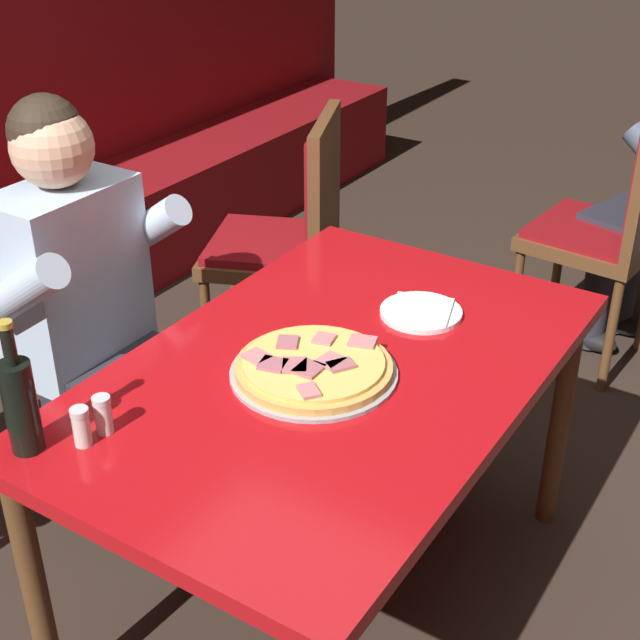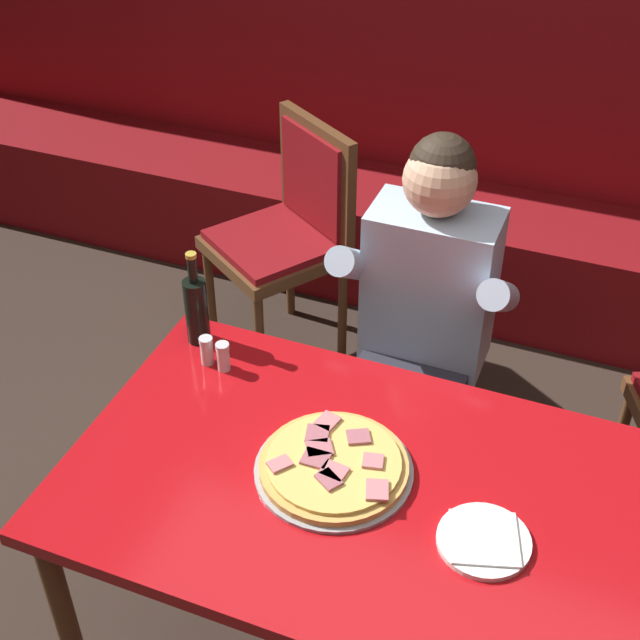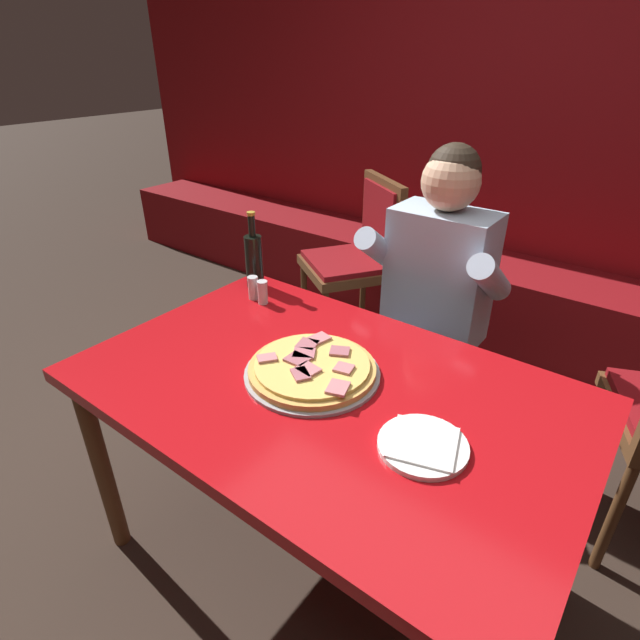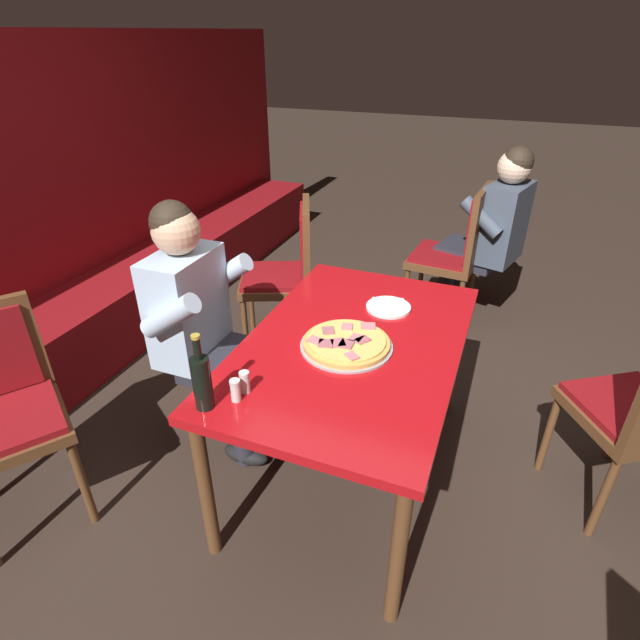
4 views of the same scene
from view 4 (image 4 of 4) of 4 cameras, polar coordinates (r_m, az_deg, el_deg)
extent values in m
plane|color=#33261E|center=(2.59, 3.29, -16.52)|extent=(24.00, 24.00, 0.00)
cube|color=maroon|center=(3.36, -28.24, -3.32)|extent=(6.46, 0.48, 0.46)
cylinder|color=brown|center=(1.87, 8.89, -25.05)|extent=(0.06, 0.06, 0.71)
cylinder|color=brown|center=(2.79, 15.09, -4.22)|extent=(0.06, 0.06, 0.71)
cylinder|color=brown|center=(2.07, -12.91, -18.39)|extent=(0.06, 0.06, 0.71)
cylinder|color=brown|center=(2.93, 0.45, -1.29)|extent=(0.06, 0.06, 0.71)
cube|color=#B20F14|center=(2.12, 3.86, -2.84)|extent=(1.38, 0.87, 0.04)
cylinder|color=#9E9EA3|center=(2.07, 3.03, -2.96)|extent=(0.38, 0.38, 0.01)
cylinder|color=gold|center=(2.06, 3.04, -2.64)|extent=(0.36, 0.36, 0.02)
cylinder|color=#E5BC5B|center=(2.05, 3.05, -2.31)|extent=(0.32, 0.32, 0.01)
cube|color=#C6757A|center=(2.03, -0.54, -2.32)|extent=(0.06, 0.07, 0.01)
cube|color=#C6757A|center=(2.12, 3.11, -0.76)|extent=(0.06, 0.06, 0.01)
cube|color=#C6757A|center=(2.05, 4.13, -2.10)|extent=(0.07, 0.06, 0.01)
cube|color=#C6757A|center=(2.14, 5.52, -0.69)|extent=(0.07, 0.08, 0.01)
cube|color=#C6757A|center=(1.94, 3.68, -4.12)|extent=(0.06, 0.07, 0.01)
cube|color=#B76670|center=(2.01, 2.07, -2.62)|extent=(0.08, 0.08, 0.01)
cube|color=#A85B66|center=(2.09, 0.94, -1.21)|extent=(0.07, 0.07, 0.01)
cube|color=#A85B66|center=(2.04, 4.89, -2.29)|extent=(0.07, 0.07, 0.01)
cube|color=#A85B66|center=(2.01, 0.68, -2.70)|extent=(0.07, 0.07, 0.01)
cube|color=#A85B66|center=(2.01, 3.17, -2.78)|extent=(0.06, 0.06, 0.01)
cylinder|color=white|center=(2.37, 7.82, 1.46)|extent=(0.21, 0.21, 0.01)
cube|color=white|center=(2.36, 7.84, 1.67)|extent=(0.19, 0.19, 0.01)
cylinder|color=black|center=(1.75, -13.30, -7.05)|extent=(0.07, 0.07, 0.20)
cylinder|color=black|center=(1.67, -13.86, -3.20)|extent=(0.03, 0.03, 0.08)
cylinder|color=#B29933|center=(1.64, -14.06, -1.86)|extent=(0.03, 0.03, 0.01)
cylinder|color=silver|center=(1.82, -8.58, -7.21)|extent=(0.04, 0.04, 0.07)
cylinder|color=#516B33|center=(1.83, -8.54, -7.57)|extent=(0.03, 0.03, 0.04)
cylinder|color=silver|center=(1.80, -8.68, -6.12)|extent=(0.04, 0.04, 0.01)
cylinder|color=silver|center=(1.79, -9.61, -8.11)|extent=(0.04, 0.04, 0.07)
cylinder|color=silver|center=(1.80, -9.57, -8.47)|extent=(0.03, 0.03, 0.04)
cylinder|color=silver|center=(1.76, -9.73, -7.01)|extent=(0.04, 0.04, 0.01)
ellipsoid|color=black|center=(2.62, -8.47, -14.91)|extent=(0.11, 0.24, 0.09)
ellipsoid|color=black|center=(2.74, -6.41, -12.21)|extent=(0.11, 0.24, 0.09)
cylinder|color=#282833|center=(2.49, -8.79, -11.89)|extent=(0.11, 0.11, 0.43)
cylinder|color=#282833|center=(2.62, -6.64, -9.22)|extent=(0.11, 0.11, 0.43)
cube|color=#282833|center=(2.43, -10.21, -4.86)|extent=(0.34, 0.40, 0.12)
cube|color=silver|center=(2.39, -14.92, 1.55)|extent=(0.38, 0.22, 0.52)
cylinder|color=silver|center=(2.16, -16.75, 0.44)|extent=(0.09, 0.30, 0.25)
cylinder|color=silver|center=(2.47, -10.76, 5.15)|extent=(0.09, 0.30, 0.25)
sphere|color=#D6A884|center=(2.24, -16.14, 9.76)|extent=(0.21, 0.21, 0.21)
sphere|color=#2D2319|center=(2.24, -16.59, 10.63)|extent=(0.19, 0.19, 0.19)
cylinder|color=brown|center=(2.88, 30.90, -10.07)|extent=(0.04, 0.04, 0.45)
cylinder|color=brown|center=(2.66, 24.62, -11.76)|extent=(0.04, 0.04, 0.45)
cylinder|color=brown|center=(2.47, 29.59, -17.22)|extent=(0.04, 0.04, 0.45)
cube|color=brown|center=(2.52, 31.75, -9.18)|extent=(0.61, 0.61, 0.05)
cube|color=maroon|center=(2.50, 32.00, -8.46)|extent=(0.56, 0.56, 0.03)
cylinder|color=brown|center=(3.49, -7.86, 1.77)|extent=(0.04, 0.04, 0.48)
cylinder|color=brown|center=(3.16, -8.50, -1.50)|extent=(0.04, 0.04, 0.48)
cylinder|color=brown|center=(3.47, -1.61, 1.86)|extent=(0.04, 0.04, 0.48)
cylinder|color=brown|center=(3.14, -1.60, -1.42)|extent=(0.04, 0.04, 0.48)
cube|color=brown|center=(3.19, -5.10, 4.39)|extent=(0.58, 0.58, 0.05)
cube|color=maroon|center=(3.17, -5.13, 5.04)|extent=(0.53, 0.53, 0.03)
cube|color=brown|center=(3.07, -1.55, 8.88)|extent=(0.42, 0.21, 0.48)
cube|color=maroon|center=(3.07, -2.03, 8.87)|extent=(0.34, 0.16, 0.40)
cylinder|color=brown|center=(2.42, -25.45, -16.47)|extent=(0.04, 0.04, 0.47)
cylinder|color=brown|center=(2.71, -27.15, -11.26)|extent=(0.04, 0.04, 0.47)
cube|color=brown|center=(2.41, -32.14, -10.46)|extent=(0.61, 0.61, 0.05)
cube|color=maroon|center=(2.39, -32.40, -9.72)|extent=(0.56, 0.56, 0.03)
cylinder|color=brown|center=(3.93, 11.44, 4.72)|extent=(0.04, 0.04, 0.47)
cylinder|color=brown|center=(3.60, 9.71, 2.44)|extent=(0.04, 0.04, 0.47)
cylinder|color=brown|center=(3.87, 16.83, 3.53)|extent=(0.04, 0.04, 0.47)
cylinder|color=brown|center=(3.53, 15.56, 1.09)|extent=(0.04, 0.04, 0.47)
cube|color=brown|center=(3.62, 13.87, 6.65)|extent=(0.48, 0.48, 0.05)
cube|color=maroon|center=(3.60, 13.95, 7.23)|extent=(0.44, 0.44, 0.03)
cube|color=brown|center=(3.49, 17.64, 10.14)|extent=(0.44, 0.08, 0.51)
cube|color=maroon|center=(3.49, 17.23, 10.22)|extent=(0.36, 0.06, 0.42)
ellipsoid|color=black|center=(4.04, 14.96, 2.00)|extent=(0.17, 0.26, 0.09)
ellipsoid|color=black|center=(3.87, 13.75, 0.90)|extent=(0.17, 0.26, 0.09)
cylinder|color=#282833|center=(3.96, 15.31, 4.36)|extent=(0.11, 0.11, 0.43)
cylinder|color=#282833|center=(3.79, 14.08, 3.34)|extent=(0.11, 0.11, 0.43)
cube|color=#282833|center=(3.73, 16.66, 7.27)|extent=(0.44, 0.48, 0.12)
cube|color=#424C5B|center=(3.58, 20.26, 10.37)|extent=(0.43, 0.32, 0.52)
cylinder|color=#424C5B|center=(3.78, 20.46, 12.62)|extent=(0.17, 0.31, 0.25)
cylinder|color=#424C5B|center=(3.38, 17.95, 11.10)|extent=(0.17, 0.31, 0.25)
sphere|color=beige|center=(3.49, 21.34, 15.99)|extent=(0.21, 0.21, 0.21)
sphere|color=#2D2319|center=(3.48, 21.69, 16.48)|extent=(0.19, 0.19, 0.19)
camera|label=1|loc=(0.46, 81.89, -0.06)|focal=50.00mm
camera|label=2|loc=(2.36, 52.04, 31.82)|focal=50.00mm
camera|label=3|loc=(2.42, 32.12, 18.40)|focal=28.00mm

